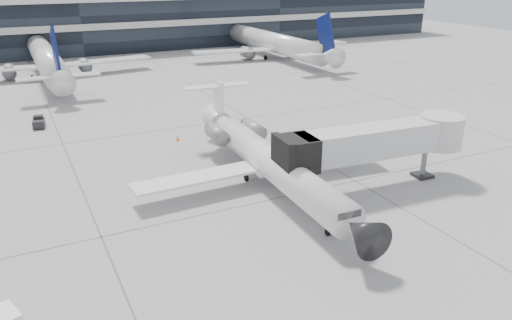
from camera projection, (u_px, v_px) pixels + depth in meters
ground at (243, 206)px, 35.99m from camera, size 220.00×220.00×0.00m
terminal at (74, 25)px, 102.55m from camera, size 170.00×22.00×10.00m
bg_jet_center at (49, 76)px, 78.52m from camera, size 32.00×40.00×9.60m
bg_jet_right at (272, 57)px, 95.18m from camera, size 32.00×40.00×9.60m
regional_jet at (267, 158)px, 39.04m from camera, size 21.31×26.56×6.14m
jet_bridge at (382, 141)px, 38.10m from camera, size 15.79×4.11×5.07m
traffic_cone at (178, 138)px, 49.37m from camera, size 0.48×0.48×0.54m
far_tug at (39, 122)px, 53.34m from camera, size 1.42×2.08×1.23m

